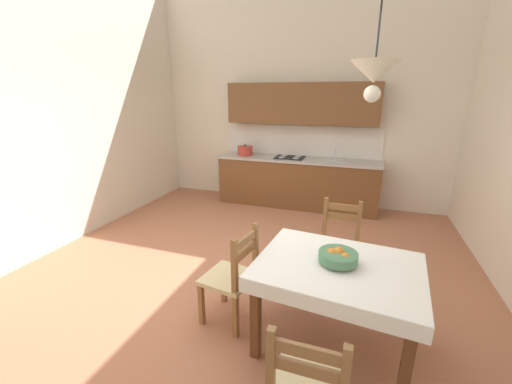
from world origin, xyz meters
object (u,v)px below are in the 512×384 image
dining_chair_tv_side (232,278)px  pendant_lamp (374,73)px  kitchen_cabinetry (298,160)px  dining_table (337,280)px  dining_chair_kitchen_side (338,246)px  fruit_bowl (338,256)px

dining_chair_tv_side → pendant_lamp: bearing=3.4°
kitchen_cabinetry → dining_table: bearing=-73.2°
dining_chair_kitchen_side → dining_chair_tv_side: bearing=-132.6°
dining_chair_tv_side → pendant_lamp: 1.98m
dining_chair_tv_side → fruit_bowl: bearing=0.5°
dining_chair_kitchen_side → fruit_bowl: dining_chair_kitchen_side is taller
dining_chair_tv_side → fruit_bowl: (0.89, 0.01, 0.37)m
dining_table → dining_chair_tv_side: dining_chair_tv_side is taller
dining_chair_kitchen_side → pendant_lamp: pendant_lamp is taller
dining_table → fruit_bowl: bearing=116.1°
dining_table → dining_chair_kitchen_side: size_ratio=1.43×
pendant_lamp → fruit_bowl: bearing=-156.6°
dining_chair_kitchen_side → kitchen_cabinetry: bearing=111.7°
kitchen_cabinetry → dining_chair_tv_side: kitchen_cabinetry is taller
dining_table → dining_chair_tv_side: (-0.90, 0.01, -0.18)m
fruit_bowl → pendant_lamp: size_ratio=0.37×
dining_chair_tv_side → dining_chair_kitchen_side: bearing=47.4°
kitchen_cabinetry → dining_chair_tv_side: (0.10, -3.31, -0.41)m
kitchen_cabinetry → dining_chair_kitchen_side: (0.95, -2.39, -0.41)m
fruit_bowl → dining_chair_kitchen_side: bearing=92.6°
kitchen_cabinetry → dining_table: (1.00, -3.32, -0.24)m
kitchen_cabinetry → fruit_bowl: size_ratio=9.71×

